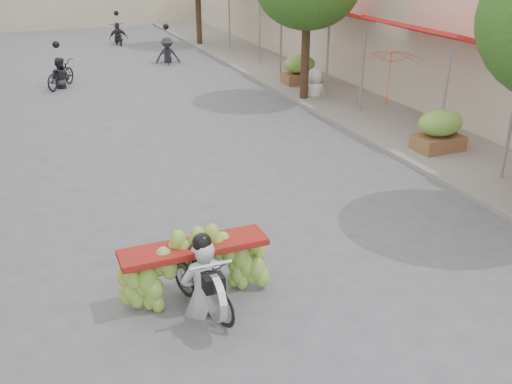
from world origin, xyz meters
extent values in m
cube|color=gray|center=(7.00, 15.00, 0.06)|extent=(4.00, 60.00, 0.12)
cube|color=beige|center=(12.00, 14.00, 3.00)|extent=(8.00, 40.00, 6.00)
cylinder|color=slate|center=(6.30, 5.90, 1.27)|extent=(0.08, 0.08, 2.55)
cube|color=red|center=(7.12, 10.00, 2.75)|extent=(1.77, 4.20, 0.53)
cylinder|color=slate|center=(6.30, 8.10, 1.27)|extent=(0.08, 0.08, 2.55)
cylinder|color=slate|center=(6.30, 11.90, 1.27)|extent=(0.08, 0.08, 2.55)
cube|color=red|center=(7.12, 16.00, 2.75)|extent=(1.77, 4.20, 0.53)
cylinder|color=slate|center=(6.30, 14.10, 1.27)|extent=(0.08, 0.08, 2.55)
cylinder|color=slate|center=(6.30, 17.90, 1.27)|extent=(0.08, 0.08, 2.55)
cylinder|color=slate|center=(6.30, 20.10, 1.27)|extent=(0.08, 0.08, 2.55)
cylinder|color=slate|center=(6.30, 23.90, 1.27)|extent=(0.08, 0.08, 2.55)
cylinder|color=#3A2719|center=(5.40, 14.00, 1.60)|extent=(0.28, 0.28, 3.20)
cylinder|color=#3A2719|center=(5.40, 26.00, 1.60)|extent=(0.28, 0.28, 3.20)
cube|color=brown|center=(6.20, 8.00, 0.37)|extent=(1.20, 0.80, 0.50)
ellipsoid|color=#73A83F|center=(6.20, 8.00, 0.95)|extent=(1.20, 0.88, 0.66)
cube|color=brown|center=(6.20, 16.00, 0.37)|extent=(1.20, 0.80, 0.50)
ellipsoid|color=#73A83F|center=(6.20, 16.00, 0.95)|extent=(1.20, 0.88, 0.66)
imported|color=black|center=(-1.40, 3.81, 0.48)|extent=(0.91, 1.68, 0.95)
cylinder|color=silver|center=(-1.40, 3.16, 0.62)|extent=(0.10, 0.66, 0.66)
cube|color=black|center=(-1.40, 3.26, 0.80)|extent=(0.28, 0.22, 0.22)
cylinder|color=silver|center=(-1.40, 3.36, 1.02)|extent=(0.60, 0.05, 0.05)
cube|color=maroon|center=(-1.40, 4.16, 0.88)|extent=(2.20, 0.55, 0.10)
imported|color=silver|center=(-1.40, 3.76, 1.21)|extent=(0.66, 0.49, 1.82)
sphere|color=black|center=(-1.40, 3.73, 2.09)|extent=(0.28, 0.28, 0.28)
imported|color=#D9461C|center=(5.92, 9.91, 2.38)|extent=(2.25, 2.25, 1.56)
imported|color=white|center=(5.88, 14.16, 1.05)|extent=(0.93, 0.57, 1.85)
imported|color=black|center=(-2.07, 19.18, 0.50)|extent=(1.51, 1.86, 1.00)
imported|color=#2B2C34|center=(-2.07, 19.18, 1.12)|extent=(0.93, 0.83, 1.65)
sphere|color=black|center=(-2.07, 19.18, 1.58)|extent=(0.26, 0.26, 0.26)
imported|color=black|center=(2.75, 22.23, 0.47)|extent=(0.75, 1.65, 0.94)
imported|color=#2B2C34|center=(2.75, 22.23, 1.12)|extent=(1.14, 0.75, 1.65)
sphere|color=black|center=(2.75, 22.23, 1.58)|extent=(0.26, 0.26, 0.26)
imported|color=black|center=(1.61, 28.10, 0.50)|extent=(0.74, 1.81, 1.00)
imported|color=#2B2C34|center=(1.61, 28.10, 1.12)|extent=(0.99, 0.59, 1.65)
sphere|color=black|center=(1.61, 28.10, 1.58)|extent=(0.26, 0.26, 0.26)
camera|label=1|loc=(-3.34, -3.00, 5.04)|focal=40.00mm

